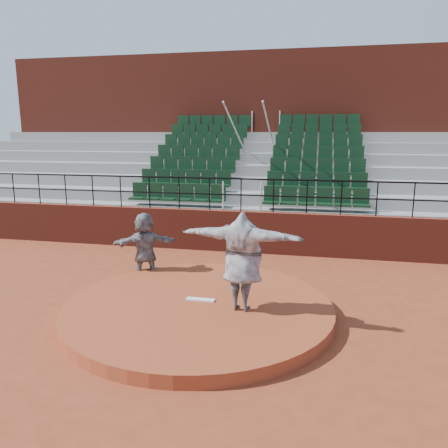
# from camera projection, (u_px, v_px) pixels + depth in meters

# --- Properties ---
(ground) EXTENTS (90.00, 90.00, 0.00)m
(ground) POSITION_uv_depth(u_px,v_px,m) (199.00, 314.00, 9.04)
(ground) COLOR brown
(ground) RESTS_ON ground
(pitchers_mound) EXTENTS (5.50, 5.50, 0.25)m
(pitchers_mound) POSITION_uv_depth(u_px,v_px,m) (199.00, 309.00, 9.02)
(pitchers_mound) COLOR #9C4122
(pitchers_mound) RESTS_ON ground
(pitching_rubber) EXTENTS (0.60, 0.15, 0.03)m
(pitching_rubber) POSITION_uv_depth(u_px,v_px,m) (200.00, 300.00, 9.13)
(pitching_rubber) COLOR white
(pitching_rubber) RESTS_ON pitchers_mound
(boundary_wall) EXTENTS (24.00, 0.30, 1.30)m
(boundary_wall) POSITION_uv_depth(u_px,v_px,m) (241.00, 231.00, 13.69)
(boundary_wall) COLOR maroon
(boundary_wall) RESTS_ON ground
(wall_railing) EXTENTS (24.04, 0.05, 1.03)m
(wall_railing) POSITION_uv_depth(u_px,v_px,m) (241.00, 188.00, 13.41)
(wall_railing) COLOR black
(wall_railing) RESTS_ON boundary_wall
(seating_deck) EXTENTS (24.00, 5.97, 4.63)m
(seating_deck) POSITION_uv_depth(u_px,v_px,m) (257.00, 191.00, 17.02)
(seating_deck) COLOR gray
(seating_deck) RESTS_ON ground
(press_box_facade) EXTENTS (24.00, 3.00, 7.10)m
(press_box_facade) POSITION_uv_depth(u_px,v_px,m) (269.00, 135.00, 20.36)
(press_box_facade) COLOR maroon
(press_box_facade) RESTS_ON ground
(pitcher) EXTENTS (2.47, 0.93, 1.96)m
(pitcher) POSITION_uv_depth(u_px,v_px,m) (242.00, 261.00, 8.50)
(pitcher) COLOR black
(pitcher) RESTS_ON pitchers_mound
(fielder) EXTENTS (1.68, 1.14, 1.74)m
(fielder) POSITION_uv_depth(u_px,v_px,m) (145.00, 246.00, 11.08)
(fielder) COLOR black
(fielder) RESTS_ON ground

